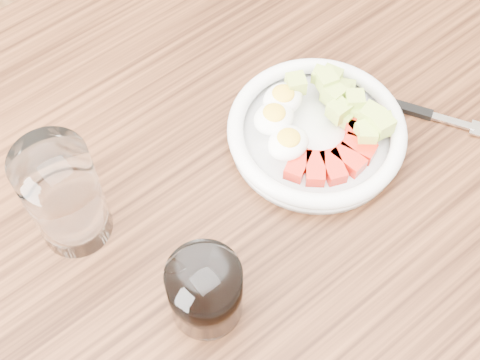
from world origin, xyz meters
name	(u,v)px	position (x,y,z in m)	size (l,w,h in m)	color
dining_table	(251,232)	(0.00, 0.00, 0.67)	(1.50, 0.90, 0.77)	brown
bowl	(317,129)	(0.11, 0.01, 0.79)	(0.22, 0.22, 0.05)	white
fork	(417,111)	(0.24, -0.04, 0.77)	(0.11, 0.17, 0.01)	black
water_glass	(64,196)	(-0.18, 0.09, 0.84)	(0.08, 0.08, 0.14)	white
coffee_glass	(205,292)	(-0.12, -0.08, 0.81)	(0.08, 0.08, 0.09)	white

